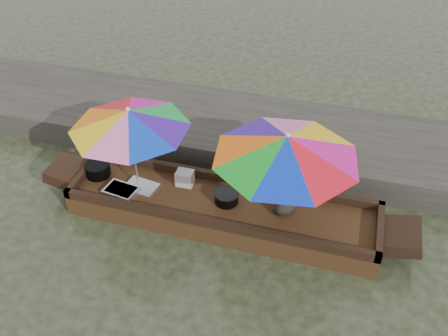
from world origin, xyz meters
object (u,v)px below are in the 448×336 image
(supply_bag, at_px, (185,178))
(umbrella_bow, at_px, (133,150))
(vendor, at_px, (286,189))
(boat_hull, at_px, (222,211))
(cooking_pot, at_px, (98,169))
(tray_scallop, at_px, (141,187))
(umbrella_stern, at_px, (284,177))
(charcoal_grill, at_px, (226,198))
(tray_crayfish, at_px, (121,191))

(supply_bag, distance_m, umbrella_bow, 1.01)
(vendor, relative_size, umbrella_bow, 0.51)
(boat_hull, distance_m, cooking_pot, 2.28)
(cooking_pot, bearing_deg, vendor, -0.58)
(cooking_pot, relative_size, tray_scallop, 0.79)
(umbrella_bow, bearing_deg, tray_scallop, -25.66)
(vendor, height_order, umbrella_stern, umbrella_stern)
(tray_scallop, distance_m, supply_bag, 0.74)
(boat_hull, relative_size, umbrella_bow, 2.67)
(charcoal_grill, height_order, supply_bag, supply_bag)
(tray_scallop, xyz_separation_m, umbrella_stern, (2.34, 0.03, 0.74))
(tray_scallop, bearing_deg, supply_bag, 25.61)
(umbrella_bow, distance_m, umbrella_stern, 2.41)
(boat_hull, height_order, vendor, vendor)
(tray_scallop, relative_size, umbrella_bow, 0.28)
(supply_bag, bearing_deg, cooking_pot, -173.26)
(cooking_pot, height_order, umbrella_bow, umbrella_bow)
(boat_hull, distance_m, vendor, 1.19)
(tray_crayfish, bearing_deg, vendor, 6.44)
(vendor, bearing_deg, umbrella_stern, 16.16)
(cooking_pot, height_order, vendor, vendor)
(cooking_pot, relative_size, umbrella_bow, 0.23)
(boat_hull, bearing_deg, charcoal_grill, 44.75)
(cooking_pot, height_order, supply_bag, supply_bag)
(cooking_pot, relative_size, umbrella_stern, 0.20)
(tray_crayfish, relative_size, umbrella_stern, 0.25)
(boat_hull, height_order, umbrella_stern, umbrella_stern)
(vendor, xyz_separation_m, umbrella_stern, (-0.04, -0.07, 0.30))
(umbrella_bow, bearing_deg, vendor, 1.73)
(cooking_pot, distance_m, tray_crayfish, 0.68)
(tray_scallop, bearing_deg, boat_hull, 1.25)
(tray_scallop, height_order, vendor, vendor)
(cooking_pot, xyz_separation_m, tray_scallop, (0.86, -0.14, -0.08))
(boat_hull, distance_m, umbrella_stern, 1.34)
(tray_crayfish, distance_m, umbrella_stern, 2.73)
(tray_scallop, xyz_separation_m, vendor, (2.39, 0.10, 0.45))
(boat_hull, xyz_separation_m, umbrella_stern, (0.95, 0.00, 0.95))
(supply_bag, height_order, umbrella_bow, umbrella_bow)
(cooking_pot, height_order, tray_scallop, cooking_pot)
(supply_bag, bearing_deg, umbrella_bow, -158.41)
(tray_scallop, bearing_deg, umbrella_stern, 0.74)
(tray_scallop, height_order, supply_bag, supply_bag)
(boat_hull, relative_size, supply_bag, 17.90)
(cooking_pot, bearing_deg, umbrella_bow, -7.69)
(tray_crayfish, bearing_deg, cooking_pot, 150.44)
(tray_crayfish, xyz_separation_m, supply_bag, (0.93, 0.51, 0.09))
(tray_scallop, xyz_separation_m, umbrella_bow, (-0.06, 0.03, 0.74))
(vendor, bearing_deg, umbrella_bow, -41.98)
(umbrella_stern, bearing_deg, umbrella_bow, 180.00)
(tray_crayfish, distance_m, vendor, 2.71)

